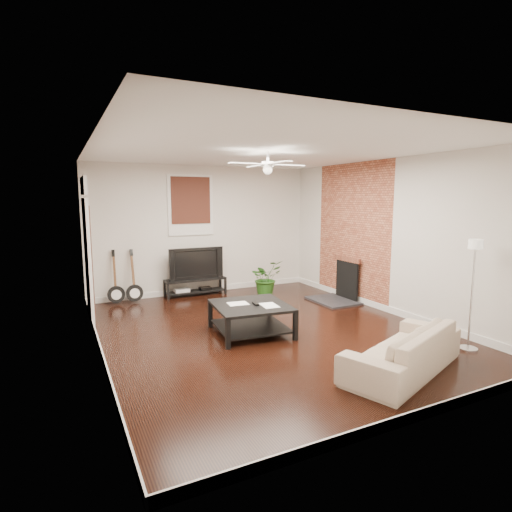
# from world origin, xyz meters

# --- Properties ---
(room) EXTENTS (5.01, 6.01, 2.81)m
(room) POSITION_xyz_m (0.00, 0.00, 1.40)
(room) COLOR black
(room) RESTS_ON ground
(brick_accent) EXTENTS (0.02, 2.20, 2.80)m
(brick_accent) POSITION_xyz_m (2.49, 1.00, 1.40)
(brick_accent) COLOR brown
(brick_accent) RESTS_ON floor
(fireplace) EXTENTS (0.80, 1.10, 0.92)m
(fireplace) POSITION_xyz_m (2.20, 1.00, 0.46)
(fireplace) COLOR black
(fireplace) RESTS_ON floor
(window_back) EXTENTS (1.00, 0.06, 1.30)m
(window_back) POSITION_xyz_m (-0.30, 2.97, 1.95)
(window_back) COLOR #3D1810
(window_back) RESTS_ON wall_back
(door_left) EXTENTS (0.08, 1.00, 2.50)m
(door_left) POSITION_xyz_m (-2.46, 1.90, 1.25)
(door_left) COLOR white
(door_left) RESTS_ON wall_left
(tv_stand) EXTENTS (1.32, 0.35, 0.37)m
(tv_stand) POSITION_xyz_m (-0.29, 2.78, 0.19)
(tv_stand) COLOR black
(tv_stand) RESTS_ON floor
(tv) EXTENTS (1.18, 0.16, 0.68)m
(tv) POSITION_xyz_m (-0.29, 2.80, 0.71)
(tv) COLOR black
(tv) RESTS_ON tv_stand
(coffee_table) EXTENTS (1.22, 1.22, 0.47)m
(coffee_table) POSITION_xyz_m (-0.29, -0.01, 0.23)
(coffee_table) COLOR black
(coffee_table) RESTS_ON floor
(sofa) EXTENTS (2.05, 1.36, 0.56)m
(sofa) POSITION_xyz_m (0.77, -2.08, 0.28)
(sofa) COLOR tan
(sofa) RESTS_ON floor
(floor_lamp) EXTENTS (0.33, 0.33, 1.56)m
(floor_lamp) POSITION_xyz_m (2.12, -1.98, 0.78)
(floor_lamp) COLOR silver
(floor_lamp) RESTS_ON floor
(potted_plant) EXTENTS (0.79, 0.72, 0.76)m
(potted_plant) POSITION_xyz_m (1.10, 2.15, 0.38)
(potted_plant) COLOR #245719
(potted_plant) RESTS_ON floor
(guitar_left) EXTENTS (0.35, 0.26, 1.09)m
(guitar_left) POSITION_xyz_m (-1.94, 2.75, 0.55)
(guitar_left) COLOR black
(guitar_left) RESTS_ON floor
(guitar_right) EXTENTS (0.35, 0.25, 1.09)m
(guitar_right) POSITION_xyz_m (-1.59, 2.72, 0.55)
(guitar_right) COLOR black
(guitar_right) RESTS_ON floor
(ceiling_fan) EXTENTS (1.24, 1.24, 0.32)m
(ceiling_fan) POSITION_xyz_m (0.00, 0.00, 2.60)
(ceiling_fan) COLOR white
(ceiling_fan) RESTS_ON ceiling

